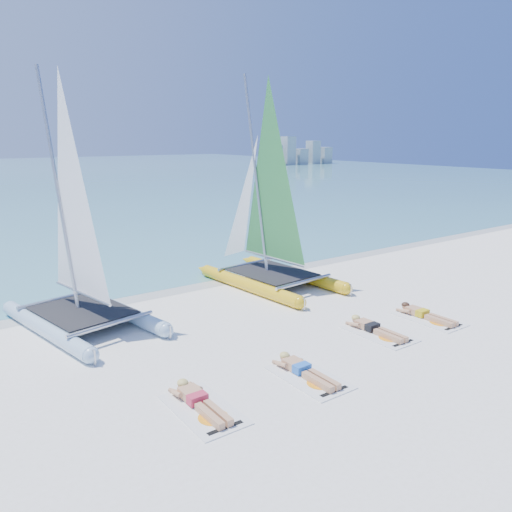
{
  "coord_description": "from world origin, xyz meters",
  "views": [
    {
      "loc": [
        -6.83,
        -9.03,
        4.9
      ],
      "look_at": [
        0.47,
        1.2,
        1.89
      ],
      "focal_mm": 35.0,
      "sensor_mm": 36.0,
      "label": 1
    }
  ],
  "objects_px": {
    "sunbather_b": "(303,369)",
    "towel_d": "(429,319)",
    "catamaran_blue": "(75,249)",
    "towel_a": "(204,409)",
    "sunbather_c": "(373,328)",
    "towel_b": "(309,377)",
    "towel_c": "(379,334)",
    "sunbather_d": "(424,314)",
    "sunbather_a": "(198,400)",
    "catamaran_yellow": "(262,217)"
  },
  "relations": [
    {
      "from": "sunbather_b",
      "to": "towel_d",
      "type": "distance_m",
      "value": 4.99
    },
    {
      "from": "catamaran_blue",
      "to": "towel_a",
      "type": "xyz_separation_m",
      "value": [
        0.51,
        -5.67,
        -2.06
      ]
    },
    {
      "from": "sunbather_c",
      "to": "towel_b",
      "type": "bearing_deg",
      "value": -162.9
    },
    {
      "from": "towel_c",
      "to": "sunbather_c",
      "type": "xyz_separation_m",
      "value": [
        0.0,
        0.19,
        0.11
      ]
    },
    {
      "from": "towel_c",
      "to": "sunbather_d",
      "type": "relative_size",
      "value": 1.07
    },
    {
      "from": "towel_c",
      "to": "sunbather_d",
      "type": "xyz_separation_m",
      "value": [
        1.94,
        0.09,
        0.11
      ]
    },
    {
      "from": "towel_a",
      "to": "towel_c",
      "type": "relative_size",
      "value": 1.0
    },
    {
      "from": "towel_d",
      "to": "sunbather_d",
      "type": "xyz_separation_m",
      "value": [
        -0.0,
        0.19,
        0.11
      ]
    },
    {
      "from": "catamaran_blue",
      "to": "sunbather_b",
      "type": "relative_size",
      "value": 4.02
    },
    {
      "from": "towel_c",
      "to": "sunbather_d",
      "type": "distance_m",
      "value": 1.94
    },
    {
      "from": "towel_a",
      "to": "sunbather_b",
      "type": "distance_m",
      "value": 2.43
    },
    {
      "from": "catamaran_blue",
      "to": "towel_c",
      "type": "xyz_separation_m",
      "value": [
        5.97,
        -5.1,
        -2.06
      ]
    },
    {
      "from": "sunbather_a",
      "to": "towel_c",
      "type": "height_order",
      "value": "sunbather_a"
    },
    {
      "from": "towel_a",
      "to": "sunbather_d",
      "type": "height_order",
      "value": "sunbather_d"
    },
    {
      "from": "sunbather_d",
      "to": "catamaran_yellow",
      "type": "bearing_deg",
      "value": 105.91
    },
    {
      "from": "catamaran_yellow",
      "to": "sunbather_a",
      "type": "height_order",
      "value": "catamaran_yellow"
    },
    {
      "from": "towel_a",
      "to": "sunbather_d",
      "type": "xyz_separation_m",
      "value": [
        7.39,
        0.66,
        0.11
      ]
    },
    {
      "from": "catamaran_yellow",
      "to": "sunbather_c",
      "type": "xyz_separation_m",
      "value": [
        -0.37,
        -5.4,
        -2.14
      ]
    },
    {
      "from": "catamaran_blue",
      "to": "sunbather_c",
      "type": "relative_size",
      "value": 4.02
    },
    {
      "from": "sunbather_a",
      "to": "sunbather_d",
      "type": "height_order",
      "value": "same"
    },
    {
      "from": "sunbather_b",
      "to": "sunbather_a",
      "type": "bearing_deg",
      "value": 175.91
    },
    {
      "from": "towel_c",
      "to": "towel_a",
      "type": "bearing_deg",
      "value": -174.07
    },
    {
      "from": "sunbather_a",
      "to": "towel_d",
      "type": "distance_m",
      "value": 7.4
    },
    {
      "from": "towel_b",
      "to": "sunbather_d",
      "type": "relative_size",
      "value": 1.07
    },
    {
      "from": "towel_c",
      "to": "sunbather_c",
      "type": "distance_m",
      "value": 0.22
    },
    {
      "from": "sunbather_b",
      "to": "sunbather_c",
      "type": "relative_size",
      "value": 1.0
    },
    {
      "from": "sunbather_a",
      "to": "towel_b",
      "type": "bearing_deg",
      "value": -8.57
    },
    {
      "from": "sunbather_a",
      "to": "sunbather_b",
      "type": "distance_m",
      "value": 2.43
    },
    {
      "from": "catamaran_yellow",
      "to": "sunbather_d",
      "type": "bearing_deg",
      "value": -79.13
    },
    {
      "from": "catamaran_yellow",
      "to": "sunbather_d",
      "type": "xyz_separation_m",
      "value": [
        1.57,
        -5.49,
        -2.14
      ]
    },
    {
      "from": "towel_b",
      "to": "sunbather_a",
      "type": "bearing_deg",
      "value": 171.43
    },
    {
      "from": "towel_c",
      "to": "towel_d",
      "type": "height_order",
      "value": "same"
    },
    {
      "from": "towel_a",
      "to": "sunbather_c",
      "type": "distance_m",
      "value": 5.51
    },
    {
      "from": "sunbather_a",
      "to": "sunbather_b",
      "type": "height_order",
      "value": "same"
    },
    {
      "from": "sunbather_a",
      "to": "sunbather_d",
      "type": "bearing_deg",
      "value": 3.63
    },
    {
      "from": "catamaran_blue",
      "to": "towel_b",
      "type": "xyz_separation_m",
      "value": [
        2.94,
        -5.84,
        -2.06
      ]
    },
    {
      "from": "sunbather_b",
      "to": "towel_d",
      "type": "height_order",
      "value": "sunbather_b"
    },
    {
      "from": "sunbather_a",
      "to": "sunbather_c",
      "type": "bearing_deg",
      "value": 5.93
    },
    {
      "from": "catamaran_blue",
      "to": "sunbather_b",
      "type": "xyz_separation_m",
      "value": [
        2.94,
        -5.65,
        -1.95
      ]
    },
    {
      "from": "catamaran_yellow",
      "to": "towel_d",
      "type": "height_order",
      "value": "catamaran_yellow"
    },
    {
      "from": "towel_d",
      "to": "towel_c",
      "type": "bearing_deg",
      "value": 177.13
    },
    {
      "from": "catamaran_blue",
      "to": "towel_d",
      "type": "bearing_deg",
      "value": -44.09
    },
    {
      "from": "catamaran_yellow",
      "to": "sunbather_b",
      "type": "xyz_separation_m",
      "value": [
        -3.4,
        -6.14,
        -2.14
      ]
    },
    {
      "from": "catamaran_yellow",
      "to": "towel_c",
      "type": "xyz_separation_m",
      "value": [
        -0.37,
        -5.59,
        -2.25
      ]
    },
    {
      "from": "towel_a",
      "to": "sunbather_a",
      "type": "distance_m",
      "value": 0.22
    },
    {
      "from": "towel_a",
      "to": "towel_d",
      "type": "height_order",
      "value": "same"
    },
    {
      "from": "catamaran_yellow",
      "to": "towel_a",
      "type": "xyz_separation_m",
      "value": [
        -5.83,
        -6.15,
        -2.25
      ]
    },
    {
      "from": "sunbather_c",
      "to": "sunbather_a",
      "type": "bearing_deg",
      "value": -174.07
    },
    {
      "from": "towel_c",
      "to": "sunbather_d",
      "type": "bearing_deg",
      "value": 2.8
    },
    {
      "from": "catamaran_yellow",
      "to": "towel_d",
      "type": "distance_m",
      "value": 6.31
    }
  ]
}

